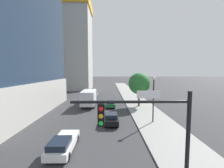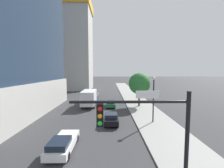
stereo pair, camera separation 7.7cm
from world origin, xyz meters
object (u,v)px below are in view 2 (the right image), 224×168
car_black (111,118)px  car_white (63,144)px  box_truck (90,97)px  street_tree (139,84)px  car_gold (95,95)px  street_lamp (154,93)px  traffic_light_pole (147,127)px  construction_building (73,43)px  car_green (111,103)px

car_black → car_white: 7.83m
box_truck → car_black: bearing=-67.9°
street_tree → car_gold: size_ratio=1.44×
street_tree → car_white: (-9.69, -15.78, -3.82)m
car_gold → car_white: bearing=-90.0°
car_gold → box_truck: box_truck is taller
car_black → box_truck: box_truck is taller
street_lamp → car_white: size_ratio=1.30×
street_lamp → car_gold: street_lamp is taller
traffic_light_pole → car_white: traffic_light_pole is taller
car_black → box_truck: bearing=112.1°
street_tree → car_gold: street_tree is taller
street_tree → box_truck: (-9.69, 1.16, -2.74)m
car_black → construction_building: bearing=110.0°
street_lamp → car_gold: (-9.74, 19.84, -3.36)m
traffic_light_pole → car_white: size_ratio=1.26×
street_tree → car_green: (-5.49, 0.05, -3.78)m
street_tree → car_black: 11.33m
car_green → car_black: bearing=-90.0°
construction_building → box_truck: construction_building is taller
street_tree → car_white: 18.90m
construction_building → box_truck: (9.79, -28.13, -16.02)m
car_gold → box_truck: (0.00, -9.68, 1.06)m
street_tree → car_green: size_ratio=1.48×
car_gold → box_truck: 9.73m
street_tree → construction_building: bearing=123.6°
construction_building → street_lamp: construction_building is taller
street_tree → car_black: (-5.49, -9.17, -3.78)m
car_white → box_truck: box_truck is taller
construction_building → traffic_light_pole: 54.42m
car_gold → car_green: 11.58m
street_lamp → car_black: 6.47m
street_tree → car_green: 6.67m
construction_building → car_gold: size_ratio=9.03×
street_tree → street_lamp: bearing=-89.7°
traffic_light_pole → car_black: traffic_light_pole is taller
construction_building → traffic_light_pole: (15.63, -50.30, -13.66)m
traffic_light_pole → car_white: (-5.83, 5.24, -3.44)m
traffic_light_pole → car_white: 8.56m
street_lamp → car_white: (-9.74, -6.77, -3.38)m
traffic_light_pole → car_gold: bearing=100.4°
car_gold → street_lamp: bearing=-63.9°
traffic_light_pole → car_green: bearing=94.4°
car_white → traffic_light_pole: bearing=-41.9°
traffic_light_pole → street_lamp: 12.63m
traffic_light_pole → construction_building: bearing=107.3°
car_gold → construction_building: bearing=118.0°
car_white → car_green: bearing=75.1°
construction_building → car_black: (14.00, -38.46, -17.06)m
street_lamp → box_truck: 14.26m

